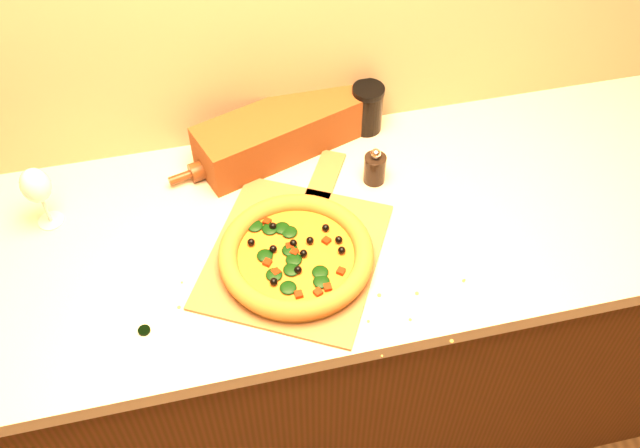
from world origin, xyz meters
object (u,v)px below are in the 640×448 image
at_px(pizza_peel, 297,250).
at_px(rolling_pin, 236,158).
at_px(wine_glass, 36,187).
at_px(pepper_grinder, 375,168).
at_px(pizza, 296,255).
at_px(dark_jar, 367,108).

bearing_deg(pizza_peel, rolling_pin, 135.45).
bearing_deg(wine_glass, pepper_grinder, -2.97).
bearing_deg(pizza, dark_jar, 55.79).
relative_size(rolling_pin, wine_glass, 2.07).
height_order(rolling_pin, wine_glass, wine_glass).
xyz_separation_m(pizza_peel, wine_glass, (-0.52, 0.21, 0.11)).
bearing_deg(wine_glass, pizza, -25.18).
distance_m(rolling_pin, dark_jar, 0.35).
relative_size(pizza_peel, pepper_grinder, 5.75).
bearing_deg(pepper_grinder, dark_jar, 80.23).
distance_m(pizza_peel, wine_glass, 0.57).
bearing_deg(dark_jar, pizza_peel, -125.89).
xyz_separation_m(pizza, rolling_pin, (-0.08, 0.33, -0.01)).
bearing_deg(rolling_pin, wine_glass, -168.89).
relative_size(rolling_pin, dark_jar, 2.60).
distance_m(pizza, pepper_grinder, 0.31).
distance_m(pizza_peel, dark_jar, 0.44).
bearing_deg(dark_jar, pepper_grinder, -99.77).
distance_m(pepper_grinder, rolling_pin, 0.33).
xyz_separation_m(pizza_peel, rolling_pin, (-0.09, 0.29, 0.02)).
xyz_separation_m(pepper_grinder, dark_jar, (0.03, 0.18, 0.02)).
relative_size(pizza_peel, dark_jar, 4.40).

